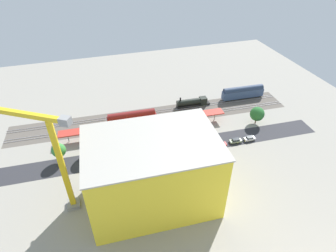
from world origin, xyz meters
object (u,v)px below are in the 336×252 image
Objects in this scene: box_truck_1 at (156,156)px; box_truck_0 at (113,166)px; freight_coach_far at (132,118)px; street_tree_1 at (59,150)px; parked_car_2 at (220,144)px; traffic_light at (184,147)px; parked_car_3 at (206,147)px; parked_car_0 at (249,139)px; street_tree_2 at (92,141)px; platform_canopy_near at (145,122)px; box_truck_2 at (109,167)px; passenger_coach at (243,92)px; tower_crane at (54,157)px; parked_car_4 at (188,150)px; street_tree_0 at (196,125)px; locomotive at (193,102)px; construction_building at (153,173)px; street_tree_3 at (257,114)px; parked_car_1 at (236,141)px.

box_truck_0 is at bearing 0.98° from box_truck_1.
freight_coach_far is 2.75× the size of street_tree_1.
parked_car_2 is 15.19m from traffic_light.
parked_car_2 is 1.05× the size of parked_car_3.
parked_car_0 is 0.48× the size of street_tree_2.
box_truck_2 is at bearing 48.22° from platform_canopy_near.
street_tree_1 is 42.62m from traffic_light.
street_tree_1 is at bearing 27.81° from freight_coach_far.
passenger_coach is 1.98× the size of box_truck_0.
street_tree_1 is (2.30, -20.12, -13.85)m from tower_crane.
parked_car_3 is at bearing -172.21° from traffic_light.
street_tree_2 reaches higher than platform_canopy_near.
parked_car_4 is at bearing -163.88° from tower_crane.
box_truck_1 is (49.68, 29.77, -1.49)m from passenger_coach.
street_tree_0 is (6.82, -7.99, 4.66)m from parked_car_2.
locomotive is at bearing -130.19° from box_truck_1.
parked_car_3 is at bearing 97.18° from street_tree_0.
street_tree_2 reaches higher than street_tree_0.
passenger_coach reaches higher than box_truck_1.
freight_coach_far is at bearing -55.18° from parked_car_4.
parked_car_2 is 0.64× the size of street_tree_1.
construction_building is (30.02, 45.86, 8.94)m from locomotive.
street_tree_2 is at bearing -67.10° from box_truck_2.
parked_car_0 is 69.45m from tower_crane.
tower_crane is at bearing 53.85° from freight_coach_far.
parked_car_4 is 0.60× the size of street_tree_1.
box_truck_2 is (11.28, -15.64, -9.22)m from construction_building.
passenger_coach is 2.68× the size of street_tree_0.
traffic_light is (15.18, 30.34, 2.29)m from locomotive.
passenger_coach is at bearing -149.07° from box_truck_1.
traffic_light is at bearing 4.10° from parked_car_2.
box_truck_0 is 14.96m from box_truck_1.
tower_crane reaches higher than construction_building.
passenger_coach reaches higher than parked_car_4.
street_tree_3 is (-44.94, -9.85, 2.81)m from box_truck_1.
construction_building is at bearing 25.20° from parked_car_1.
parked_car_2 is at bearing 171.46° from street_tree_1.
passenger_coach is 2.07× the size of box_truck_1.
passenger_coach is 72.46m from box_truck_2.
street_tree_0 is at bearing 2.90° from street_tree_3.
parked_car_3 is (5.83, -0.16, 0.01)m from parked_car_2.
street_tree_3 is at bearing -170.42° from box_truck_0.
platform_canopy_near is 27.58m from locomotive.
traffic_light is at bearing 119.91° from freight_coach_far.
parked_car_1 is (-5.99, 28.91, -1.10)m from locomotive.
street_tree_0 is at bearing -82.82° from parked_car_3.
platform_canopy_near is at bearing -55.96° from parked_car_4.
platform_canopy_near is 7.02m from freight_coach_far.
street_tree_1 is at bearing -0.54° from street_tree_0.
tower_crane is (54.00, 11.67, 17.91)m from parked_car_2.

